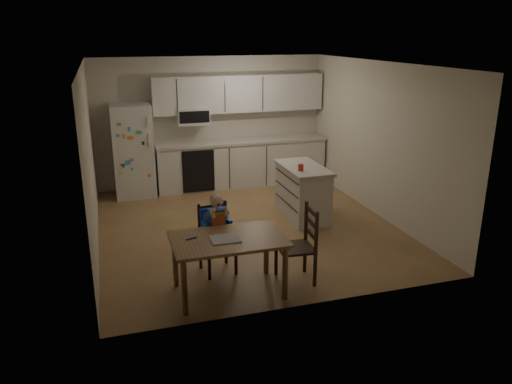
{
  "coord_description": "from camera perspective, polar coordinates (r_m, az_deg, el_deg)",
  "views": [
    {
      "loc": [
        -2.02,
        -7.08,
        2.93
      ],
      "look_at": [
        -0.26,
        -1.37,
        1.01
      ],
      "focal_mm": 35.0,
      "sensor_mm": 36.0,
      "label": 1
    }
  ],
  "objects": [
    {
      "name": "toddler_spoon",
      "position": [
        5.72,
        -7.5,
        -5.28
      ],
      "size": [
        0.12,
        0.06,
        0.02
      ],
      "primitive_type": "cylinder",
      "rotation": [
        0.0,
        1.57,
        0.35
      ],
      "color": "blue",
      "rests_on": "dining_table"
    },
    {
      "name": "kitchen_run",
      "position": [
        9.87,
        -1.94,
        5.8
      ],
      "size": [
        3.37,
        0.62,
        2.15
      ],
      "color": "silver",
      "rests_on": "ground"
    },
    {
      "name": "napkin",
      "position": [
        5.67,
        -3.59,
        -5.37
      ],
      "size": [
        0.32,
        0.28,
        0.01
      ],
      "primitive_type": "cube",
      "color": "#A8A8AD",
      "rests_on": "dining_table"
    },
    {
      "name": "room",
      "position": [
        8.0,
        -2.11,
        5.67
      ],
      "size": [
        4.52,
        5.01,
        2.51
      ],
      "color": "brown",
      "rests_on": "ground"
    },
    {
      "name": "kitchen_island",
      "position": [
        8.2,
        5.35,
        0.03
      ],
      "size": [
        0.62,
        1.18,
        0.87
      ],
      "color": "silver",
      "rests_on": "ground"
    },
    {
      "name": "chair_booster",
      "position": [
        6.29,
        -4.6,
        -3.74
      ],
      "size": [
        0.43,
        0.43,
        1.04
      ],
      "rotation": [
        0.0,
        0.0,
        0.12
      ],
      "color": "black",
      "rests_on": "ground"
    },
    {
      "name": "refrigerator",
      "position": [
        9.47,
        -13.89,
        4.61
      ],
      "size": [
        0.72,
        0.7,
        1.7
      ],
      "primitive_type": "cube",
      "color": "silver",
      "rests_on": "ground"
    },
    {
      "name": "chair_side",
      "position": [
        6.09,
        5.42,
        -5.43
      ],
      "size": [
        0.45,
        0.45,
        0.95
      ],
      "rotation": [
        0.0,
        0.0,
        -1.64
      ],
      "color": "black",
      "rests_on": "ground"
    },
    {
      "name": "red_cup",
      "position": [
        7.81,
        5.14,
        2.83
      ],
      "size": [
        0.08,
        0.08,
        0.11
      ],
      "primitive_type": "cylinder",
      "color": "red",
      "rests_on": "kitchen_island"
    },
    {
      "name": "dining_table",
      "position": [
        5.75,
        -3.19,
        -6.12
      ],
      "size": [
        1.29,
        0.83,
        0.69
      ],
      "color": "brown",
      "rests_on": "ground"
    }
  ]
}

